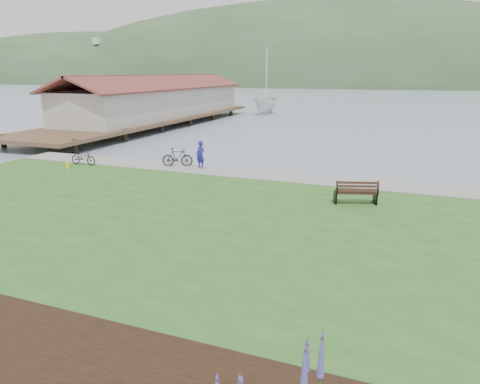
# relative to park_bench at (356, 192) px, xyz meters

# --- Properties ---
(ground) EXTENTS (600.00, 600.00, 0.00)m
(ground) POSITION_rel_park_bench_xyz_m (-4.02, -3.33, -0.93)
(ground) COLOR gray
(ground) RESTS_ON ground
(lawn) EXTENTS (34.00, 20.00, 0.40)m
(lawn) POSITION_rel_park_bench_xyz_m (-4.02, -5.33, -0.73)
(lawn) COLOR #2A5B20
(lawn) RESTS_ON ground
(shoreline_path) EXTENTS (34.00, 2.20, 0.03)m
(shoreline_path) POSITION_rel_park_bench_xyz_m (-4.02, 3.57, -0.51)
(shoreline_path) COLOR gray
(shoreline_path) RESTS_ON lawn
(far_hillside) EXTENTS (580.00, 80.00, 38.00)m
(far_hillside) POSITION_rel_park_bench_xyz_m (15.98, 166.67, -0.93)
(far_hillside) COLOR #30502D
(far_hillside) RESTS_ON ground
(pier_pavilion) EXTENTS (8.00, 36.00, 5.40)m
(pier_pavilion) POSITION_rel_park_bench_xyz_m (-24.02, 24.20, 1.71)
(pier_pavilion) COLOR #4C3826
(pier_pavilion) RESTS_ON ground
(park_bench) EXTENTS (1.84, 1.17, 1.06)m
(park_bench) POSITION_rel_park_bench_xyz_m (0.00, 0.00, 0.00)
(park_bench) COLOR black
(park_bench) RESTS_ON lawn
(person) EXTENTS (0.77, 0.63, 1.85)m
(person) POSITION_rel_park_bench_xyz_m (-9.02, 3.82, 0.40)
(person) COLOR navy
(person) RESTS_ON lawn
(bicycle_a) EXTENTS (0.64, 1.68, 0.87)m
(bicycle_a) POSITION_rel_park_bench_xyz_m (-15.96, 2.25, -0.09)
(bicycle_a) COLOR black
(bicycle_a) RESTS_ON lawn
(bicycle_b) EXTENTS (1.08, 1.85, 1.07)m
(bicycle_b) POSITION_rel_park_bench_xyz_m (-10.55, 3.87, 0.01)
(bicycle_b) COLOR black
(bicycle_b) RESTS_ON lawn
(sailboat) EXTENTS (10.93, 11.12, 28.19)m
(sailboat) POSITION_rel_park_bench_xyz_m (-16.73, 40.31, -0.93)
(sailboat) COLOR silver
(sailboat) RESTS_ON ground
(pannier) EXTENTS (0.25, 0.32, 0.30)m
(pannier) POSITION_rel_park_bench_xyz_m (-16.15, 1.19, -0.38)
(pannier) COLOR yellow
(pannier) RESTS_ON lawn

